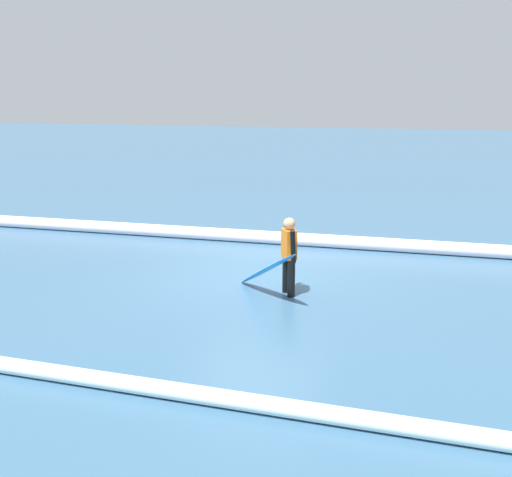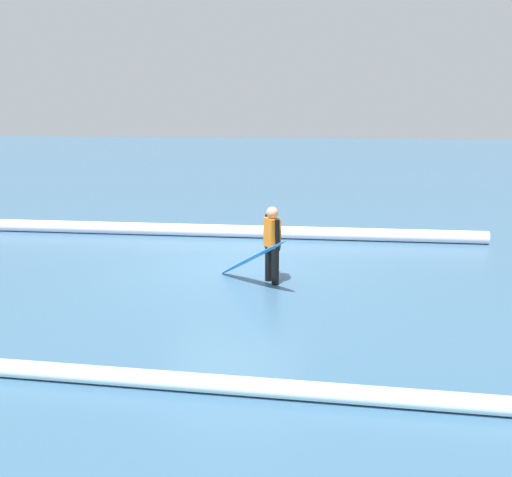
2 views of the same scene
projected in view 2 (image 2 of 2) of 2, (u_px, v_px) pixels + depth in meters
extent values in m
plane|color=#345976|center=(232.00, 268.00, 11.61)|extent=(121.04, 121.04, 0.00)
cylinder|color=black|center=(275.00, 267.00, 10.40)|extent=(0.14, 0.14, 0.69)
cylinder|color=black|center=(269.00, 263.00, 10.65)|extent=(0.14, 0.14, 0.69)
cube|color=orange|center=(272.00, 233.00, 10.39)|extent=(0.36, 0.39, 0.54)
sphere|color=tan|center=(272.00, 213.00, 10.30)|extent=(0.22, 0.22, 0.22)
cylinder|color=black|center=(277.00, 235.00, 10.20)|extent=(0.09, 0.20, 0.62)
cylinder|color=black|center=(267.00, 230.00, 10.58)|extent=(0.09, 0.21, 0.62)
ellipsoid|color=#268CE5|center=(251.00, 258.00, 10.31)|extent=(1.58, 1.55, 1.07)
ellipsoid|color=black|center=(251.00, 258.00, 10.31)|extent=(1.20, 1.17, 0.87)
cylinder|color=white|center=(143.00, 229.00, 14.71)|extent=(17.43, 0.90, 0.32)
cylinder|color=white|center=(337.00, 393.00, 6.19)|extent=(22.28, 0.29, 0.22)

